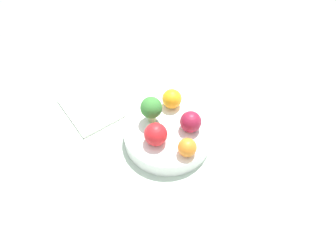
# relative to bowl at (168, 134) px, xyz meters

# --- Properties ---
(ground_plane) EXTENTS (6.00, 6.00, 0.00)m
(ground_plane) POSITION_rel_bowl_xyz_m (0.00, 0.00, -0.04)
(ground_plane) COLOR gray
(table_surface) EXTENTS (1.20, 1.20, 0.02)m
(table_surface) POSITION_rel_bowl_xyz_m (0.00, 0.00, -0.03)
(table_surface) COLOR #B2C6B2
(table_surface) RESTS_ON ground_plane
(bowl) EXTENTS (0.19, 0.19, 0.04)m
(bowl) POSITION_rel_bowl_xyz_m (0.00, 0.00, 0.00)
(bowl) COLOR white
(bowl) RESTS_ON table_surface
(broccoli) EXTENTS (0.05, 0.05, 0.06)m
(broccoli) POSITION_rel_bowl_xyz_m (-0.04, 0.01, 0.06)
(broccoli) COLOR #99C17A
(broccoli) RESTS_ON bowl
(apple_red) EXTENTS (0.05, 0.05, 0.05)m
(apple_red) POSITION_rel_bowl_xyz_m (0.04, 0.02, 0.04)
(apple_red) COLOR maroon
(apple_red) RESTS_ON bowl
(apple_green) EXTENTS (0.05, 0.05, 0.05)m
(apple_green) POSITION_rel_bowl_xyz_m (-0.01, -0.04, 0.04)
(apple_green) COLOR red
(apple_green) RESTS_ON bowl
(orange_front) EXTENTS (0.04, 0.04, 0.04)m
(orange_front) POSITION_rel_bowl_xyz_m (0.06, -0.04, 0.04)
(orange_front) COLOR orange
(orange_front) RESTS_ON bowl
(orange_back) EXTENTS (0.04, 0.04, 0.04)m
(orange_back) POSITION_rel_bowl_xyz_m (-0.02, 0.06, 0.04)
(orange_back) COLOR orange
(orange_back) RESTS_ON bowl
(napkin) EXTENTS (0.18, 0.16, 0.01)m
(napkin) POSITION_rel_bowl_xyz_m (-0.21, 0.00, -0.02)
(napkin) COLOR white
(napkin) RESTS_ON table_surface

